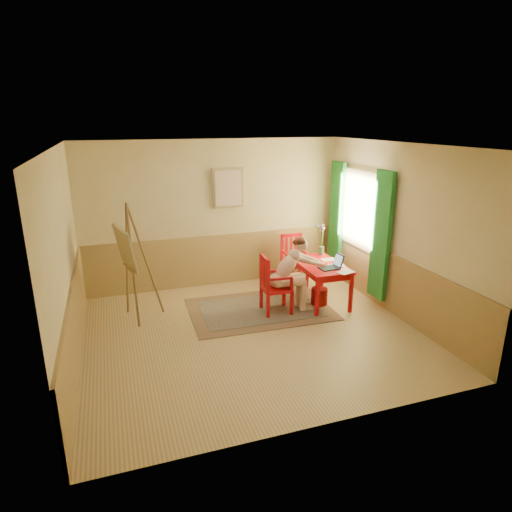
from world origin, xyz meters
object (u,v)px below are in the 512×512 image
object	(u,v)px
chair_back	(294,260)
laptop	(332,265)
figure	(291,271)
chair_left	(273,285)
easel	(128,252)
table	(320,269)

from	to	relation	value
chair_back	laptop	size ratio (longest dim) A/B	2.42
figure	chair_back	bearing A→B (deg)	64.50
chair_left	chair_back	bearing A→B (deg)	53.15
chair_back	easel	xyz separation A→B (m)	(-3.12, -0.65, 0.65)
table	easel	size ratio (longest dim) A/B	0.63
laptop	chair_back	bearing A→B (deg)	97.02
table	laptop	world-z (taller)	laptop
table	chair_left	size ratio (longest dim) A/B	1.21
table	easel	world-z (taller)	easel
chair_back	table	bearing A→B (deg)	-85.67
table	easel	distance (m)	3.26
figure	chair_left	bearing A→B (deg)	178.08
chair_left	easel	world-z (taller)	easel
table	laptop	size ratio (longest dim) A/B	2.97
easel	table	bearing A→B (deg)	-6.09
table	chair_back	world-z (taller)	chair_back
chair_left	easel	size ratio (longest dim) A/B	0.52
table	chair_left	world-z (taller)	chair_left
laptop	easel	bearing A→B (deg)	169.48
laptop	table	bearing A→B (deg)	106.67
chair_back	easel	world-z (taller)	easel
easel	chair_left	bearing A→B (deg)	-12.51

